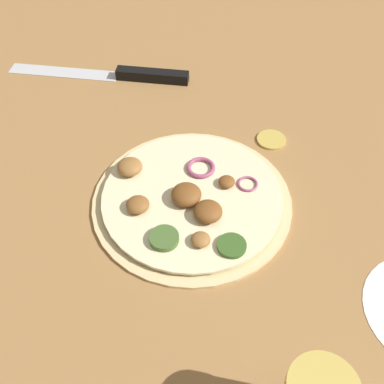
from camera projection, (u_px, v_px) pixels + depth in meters
ground_plane at (192, 201)px, 0.59m from camera, size 3.00×3.00×0.00m
pizza at (191, 198)px, 0.58m from camera, size 0.26×0.26×0.03m
knife at (130, 75)px, 0.77m from camera, size 0.27×0.21×0.02m
loose_cap at (271, 139)px, 0.67m from camera, size 0.04×0.04×0.01m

